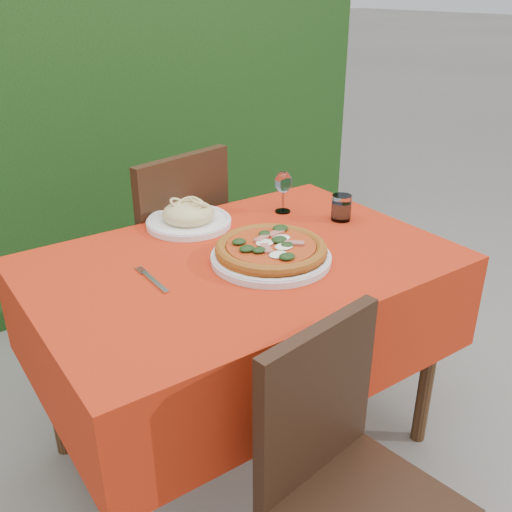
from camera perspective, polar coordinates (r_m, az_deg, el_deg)
ground at (r=2.17m, az=-1.25°, el=-18.24°), size 60.00×60.00×0.00m
hedge at (r=3.05m, az=-18.33°, el=13.18°), size 3.20×0.55×1.78m
dining_table at (r=1.81m, az=-1.43°, el=-4.49°), size 1.26×0.86×0.75m
chair_near at (r=1.44m, az=8.77°, el=-20.50°), size 0.43×0.43×0.83m
chair_far at (r=2.32m, az=-8.61°, el=0.71°), size 0.51×0.51×0.94m
pizza_plate at (r=1.71m, az=1.51°, el=0.45°), size 0.36×0.36×0.07m
pasta_plate at (r=1.98m, az=-6.75°, el=3.88°), size 0.29×0.29×0.08m
water_glass at (r=2.03m, az=8.51°, el=4.68°), size 0.07×0.07×0.09m
wine_glass at (r=2.06m, az=2.75°, el=7.22°), size 0.06×0.06×0.15m
fork at (r=1.62m, az=-10.08°, el=-2.56°), size 0.03×0.20×0.01m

